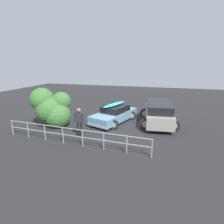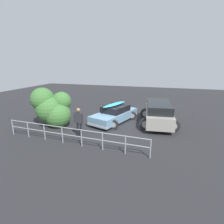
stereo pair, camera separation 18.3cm
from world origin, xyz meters
The scene contains 6 objects.
ground_plane centered at (0.00, 0.00, -0.01)m, with size 44.00×44.00×0.02m, color #28282B.
sedan_car centered at (0.58, -0.41, 0.62)m, with size 3.15×4.58×1.55m.
suv_car centered at (-2.68, -0.72, 0.88)m, with size 2.96×4.59×1.67m.
person_bystander centered at (1.87, 2.97, 1.09)m, with size 0.70×0.28×1.82m.
railing_fence centered at (1.74, 4.13, 0.64)m, with size 8.71×0.46×0.98m.
bush_near_left centered at (4.61, 1.63, 1.32)m, with size 2.79×2.37×2.88m.
Camera 1 is at (-2.87, 12.09, 4.42)m, focal length 28.00 mm.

